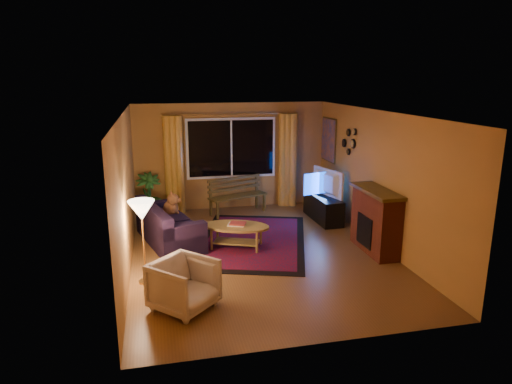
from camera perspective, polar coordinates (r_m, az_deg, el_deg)
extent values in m
cube|color=brown|center=(8.35, 0.45, -7.57)|extent=(4.50, 6.00, 0.02)
cube|color=white|center=(7.77, 0.49, 9.95)|extent=(4.50, 6.00, 0.02)
cube|color=#B9803A|center=(10.86, -3.14, 4.49)|extent=(4.50, 0.02, 2.50)
cube|color=#B9803A|center=(7.78, -15.96, -0.01)|extent=(0.02, 6.00, 2.50)
cube|color=#B9803A|center=(8.74, 15.06, 1.60)|extent=(0.02, 6.00, 2.50)
cube|color=black|center=(10.76, -3.09, 5.48)|extent=(2.00, 0.02, 1.30)
cylinder|color=#BF8C3F|center=(10.62, -3.11, 9.71)|extent=(3.20, 0.03, 0.03)
cylinder|color=gold|center=(10.62, -10.22, 3.34)|extent=(0.36, 0.36, 2.24)
cylinder|color=gold|center=(11.05, 3.92, 3.97)|extent=(0.36, 0.36, 2.24)
cube|color=#443311|center=(10.55, -2.26, -1.60)|extent=(1.43, 0.86, 0.41)
imported|color=#235B1E|center=(10.47, -13.30, -0.43)|extent=(0.69, 0.69, 1.01)
cube|color=black|center=(8.83, -10.77, -3.89)|extent=(1.28, 2.02, 0.76)
imported|color=#C1B1AB|center=(6.37, -8.99, -11.14)|extent=(1.02, 1.02, 0.77)
cylinder|color=#BF8C3F|center=(7.15, -13.87, -6.22)|extent=(0.23, 0.23, 1.29)
cube|color=maroon|center=(8.89, -0.45, -6.03)|extent=(2.85, 3.60, 0.02)
cylinder|color=#A6873F|center=(8.47, -2.44, -5.59)|extent=(1.59, 1.59, 0.44)
cube|color=black|center=(10.17, 8.39, -1.97)|extent=(0.48, 1.33, 0.55)
imported|color=black|center=(10.03, 8.51, 1.15)|extent=(0.40, 1.02, 0.59)
cube|color=maroon|center=(8.49, 14.73, -3.67)|extent=(0.40, 1.20, 1.10)
cube|color=#CA6316|center=(10.85, 9.05, 6.47)|extent=(0.04, 0.76, 0.96)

